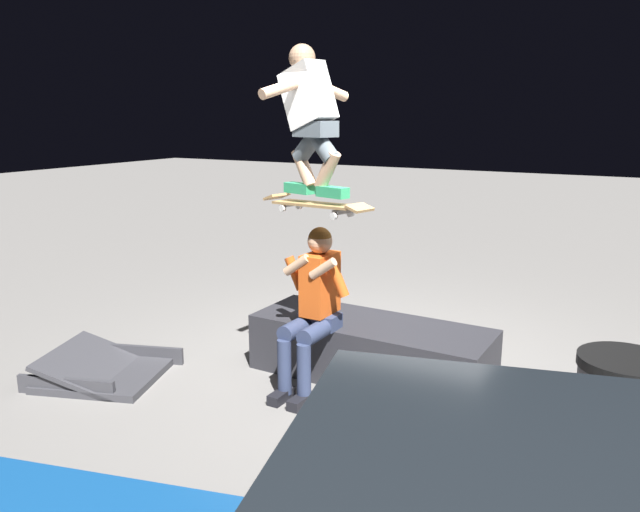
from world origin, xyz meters
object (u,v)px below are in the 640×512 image
object	(u,v)px
ledge_box_main	(371,350)
skateboard	(316,205)
kicker_ramp	(105,372)
skater_airborne	(310,113)
trash_bin	(620,422)
person_sitting_on_ledge	(313,301)

from	to	relation	value
ledge_box_main	skateboard	bearing A→B (deg)	53.30
skateboard	kicker_ramp	distance (m)	2.33
skater_airborne	trash_bin	size ratio (longest dim) A/B	1.37
person_sitting_on_ledge	skater_airborne	world-z (taller)	skater_airborne
trash_bin	kicker_ramp	bearing A→B (deg)	5.36
ledge_box_main	trash_bin	bearing A→B (deg)	159.21
kicker_ramp	skater_airborne	bearing A→B (deg)	-156.24
person_sitting_on_ledge	ledge_box_main	bearing A→B (deg)	-128.10
ledge_box_main	person_sitting_on_ledge	xyz separation A→B (m)	(0.33, 0.42, 0.49)
person_sitting_on_ledge	trash_bin	size ratio (longest dim) A/B	1.62
skateboard	kicker_ramp	world-z (taller)	skateboard
skateboard	trash_bin	bearing A→B (deg)	171.71
kicker_ramp	trash_bin	xyz separation A→B (m)	(-3.92, -0.37, 0.36)
person_sitting_on_ledge	kicker_ramp	xyz separation A→B (m)	(1.65, 0.69, -0.68)
person_sitting_on_ledge	skateboard	size ratio (longest dim) A/B	1.28
skater_airborne	kicker_ramp	size ratio (longest dim) A/B	0.98
trash_bin	ledge_box_main	bearing A→B (deg)	-20.79
person_sitting_on_ledge	skateboard	distance (m)	0.78
person_sitting_on_ledge	kicker_ramp	world-z (taller)	person_sitting_on_ledge
kicker_ramp	skateboard	bearing A→B (deg)	-157.39
skateboard	trash_bin	world-z (taller)	skateboard
skater_airborne	trash_bin	xyz separation A→B (m)	(-2.31, 0.34, -1.79)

